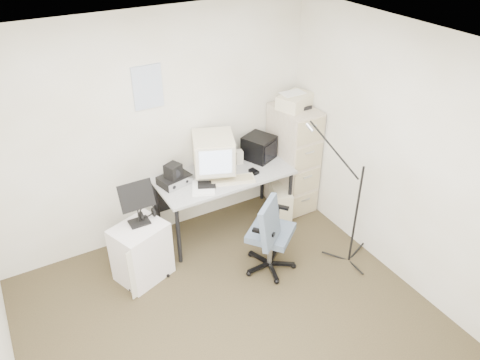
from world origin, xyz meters
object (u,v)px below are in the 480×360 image
desk (224,201)px  side_cart (141,252)px  office_chair (271,231)px  filing_cabinet (292,158)px

desk → side_cart: desk is taller
desk → office_chair: bearing=-84.5°
side_cart → desk: bearing=-5.3°
office_chair → filing_cabinet: bearing=7.1°
filing_cabinet → side_cart: 2.11m
filing_cabinet → desk: 0.99m
office_chair → desk: bearing=57.4°
desk → office_chair: (0.08, -0.84, 0.11)m
desk → filing_cabinet: bearing=1.8°
filing_cabinet → desk: filing_cabinet is taller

